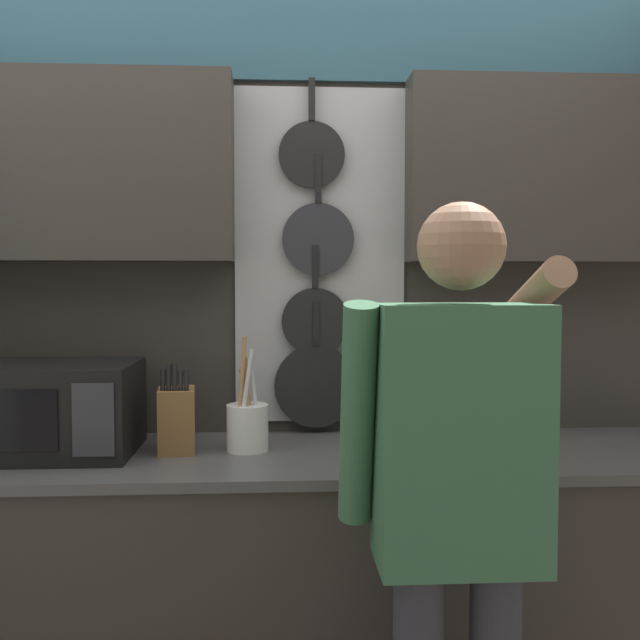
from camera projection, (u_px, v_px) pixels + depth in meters
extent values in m
cube|color=#38332D|center=(323.00, 603.00, 2.22)|extent=(2.44, 0.61, 0.90)
cube|color=#4C4C4C|center=(323.00, 456.00, 2.19)|extent=(2.47, 0.64, 0.03)
cube|color=#38332D|center=(317.00, 348.00, 2.50)|extent=(3.04, 0.04, 2.43)
cube|color=#2D5666|center=(318.00, 36.00, 2.42)|extent=(3.00, 0.02, 0.30)
cube|color=#38332D|center=(90.00, 167.00, 2.33)|extent=(0.93, 0.16, 0.61)
cube|color=#38332D|center=(542.00, 171.00, 2.42)|extent=(0.92, 0.16, 0.61)
cube|color=#B2B2B2|center=(320.00, 256.00, 2.46)|extent=(0.59, 0.01, 1.15)
cylinder|color=black|center=(312.00, 155.00, 2.41)|extent=(0.22, 0.02, 0.22)
cube|color=black|center=(312.00, 99.00, 2.40)|extent=(0.02, 0.02, 0.14)
cylinder|color=#2D2D33|center=(318.00, 239.00, 2.43)|extent=(0.25, 0.02, 0.25)
cube|color=black|center=(319.00, 178.00, 2.41)|extent=(0.02, 0.02, 0.16)
cylinder|color=black|center=(315.00, 322.00, 2.44)|extent=(0.23, 0.02, 0.23)
cube|color=black|center=(315.00, 267.00, 2.43)|extent=(0.02, 0.02, 0.14)
cylinder|color=black|center=(316.00, 386.00, 2.45)|extent=(0.29, 0.02, 0.29)
cube|color=black|center=(316.00, 323.00, 2.44)|extent=(0.02, 0.02, 0.15)
cylinder|color=silver|center=(297.00, 347.00, 2.44)|extent=(0.01, 0.01, 0.18)
ellipsoid|color=silver|center=(297.00, 378.00, 2.45)|extent=(0.05, 0.01, 0.04)
cylinder|color=silver|center=(320.00, 349.00, 2.45)|extent=(0.01, 0.01, 0.20)
ellipsoid|color=silver|center=(320.00, 381.00, 2.45)|extent=(0.05, 0.01, 0.04)
cylinder|color=silver|center=(344.00, 351.00, 2.45)|extent=(0.01, 0.01, 0.21)
ellipsoid|color=silver|center=(344.00, 386.00, 2.46)|extent=(0.06, 0.01, 0.05)
cube|color=black|center=(48.00, 409.00, 2.16)|extent=(0.52, 0.37, 0.28)
cube|color=black|center=(5.00, 421.00, 1.97)|extent=(0.29, 0.01, 0.17)
cube|color=#333338|center=(93.00, 420.00, 1.98)|extent=(0.12, 0.01, 0.21)
cube|color=brown|center=(177.00, 420.00, 2.19)|extent=(0.13, 0.16, 0.20)
cylinder|color=black|center=(163.00, 380.00, 2.15)|extent=(0.02, 0.03, 0.06)
cylinder|color=black|center=(169.00, 378.00, 2.15)|extent=(0.02, 0.03, 0.08)
cylinder|color=black|center=(175.00, 377.00, 2.15)|extent=(0.02, 0.03, 0.08)
cylinder|color=black|center=(181.00, 381.00, 2.15)|extent=(0.02, 0.03, 0.06)
cylinder|color=black|center=(186.00, 380.00, 2.15)|extent=(0.02, 0.03, 0.06)
cylinder|color=white|center=(248.00, 428.00, 2.20)|extent=(0.13, 0.13, 0.14)
cylinder|color=red|center=(246.00, 401.00, 2.20)|extent=(0.04, 0.04, 0.20)
cylinder|color=silver|center=(246.00, 392.00, 2.16)|extent=(0.05, 0.04, 0.26)
cylinder|color=tan|center=(248.00, 401.00, 2.20)|extent=(0.04, 0.02, 0.19)
cylinder|color=tan|center=(247.00, 395.00, 2.19)|extent=(0.03, 0.04, 0.23)
cylinder|color=silver|center=(255.00, 401.00, 2.19)|extent=(0.04, 0.03, 0.20)
cylinder|color=tan|center=(242.00, 385.00, 2.17)|extent=(0.03, 0.01, 0.30)
cube|color=#3D704C|center=(459.00, 435.00, 1.63)|extent=(0.38, 0.22, 0.60)
sphere|color=#A87A5B|center=(461.00, 246.00, 1.60)|extent=(0.20, 0.20, 0.20)
cylinder|color=#3D704C|center=(358.00, 415.00, 1.64)|extent=(0.08, 0.21, 0.54)
cylinder|color=#A87A5B|center=(522.00, 308.00, 1.87)|extent=(0.08, 0.53, 0.26)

